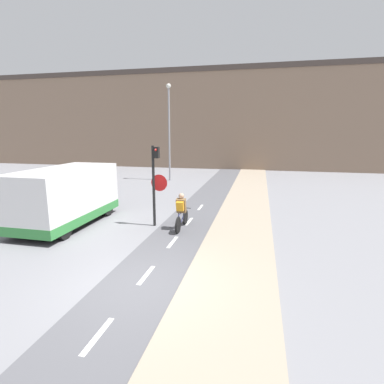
{
  "coord_description": "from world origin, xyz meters",
  "views": [
    {
      "loc": [
        2.84,
        -6.48,
        3.81
      ],
      "look_at": [
        0.0,
        6.07,
        1.2
      ],
      "focal_mm": 28.0,
      "sensor_mm": 36.0,
      "label": 1
    }
  ],
  "objects_px": {
    "traffic_light_pole": "(155,177)",
    "van": "(66,197)",
    "cyclist_near": "(181,212)",
    "street_lamp_far": "(169,123)"
  },
  "relations": [
    {
      "from": "traffic_light_pole",
      "to": "cyclist_near",
      "type": "distance_m",
      "value": 1.74
    },
    {
      "from": "traffic_light_pole",
      "to": "cyclist_near",
      "type": "relative_size",
      "value": 1.84
    },
    {
      "from": "street_lamp_far",
      "to": "traffic_light_pole",
      "type": "bearing_deg",
      "value": -75.78
    },
    {
      "from": "cyclist_near",
      "to": "street_lamp_far",
      "type": "bearing_deg",
      "value": 109.07
    },
    {
      "from": "cyclist_near",
      "to": "van",
      "type": "bearing_deg",
      "value": -174.83
    },
    {
      "from": "cyclist_near",
      "to": "van",
      "type": "distance_m",
      "value": 4.84
    },
    {
      "from": "traffic_light_pole",
      "to": "van",
      "type": "relative_size",
      "value": 0.67
    },
    {
      "from": "traffic_light_pole",
      "to": "van",
      "type": "height_order",
      "value": "traffic_light_pole"
    },
    {
      "from": "cyclist_near",
      "to": "van",
      "type": "height_order",
      "value": "van"
    },
    {
      "from": "cyclist_near",
      "to": "traffic_light_pole",
      "type": "bearing_deg",
      "value": 169.82
    }
  ]
}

